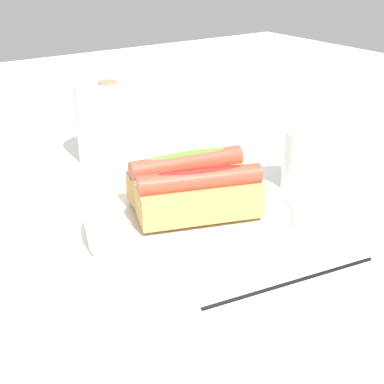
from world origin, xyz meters
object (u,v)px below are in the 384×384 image
water_glass (305,164)px  paper_towel_roll (110,123)px  hotdog_back (184,178)px  hotdog_front (200,195)px  chopstick_near (292,281)px  serving_bowl (192,217)px

water_glass → paper_towel_roll: 0.33m
water_glass → hotdog_back: bearing=174.7°
hotdog_front → hotdog_back: size_ratio=1.01×
paper_towel_roll → chopstick_near: bearing=-90.9°
hotdog_back → chopstick_near: size_ratio=0.71×
water_glass → chopstick_near: water_glass is taller
serving_bowl → paper_towel_roll: paper_towel_roll is taller
hotdog_back → water_glass: size_ratio=1.74×
serving_bowl → hotdog_front: bearing=-103.9°
serving_bowl → water_glass: water_glass is taller
hotdog_back → paper_towel_roll: size_ratio=1.17×
serving_bowl → hotdog_front: size_ratio=1.73×
hotdog_back → chopstick_near: hotdog_back is taller
water_glass → chopstick_near: size_ratio=0.41×
hotdog_back → chopstick_near: bearing=-85.9°
serving_bowl → chopstick_near: (0.02, -0.16, -0.01)m
hotdog_front → chopstick_near: bearing=-78.9°
hotdog_back → water_glass: 0.20m
water_glass → paper_towel_roll: bearing=124.1°
serving_bowl → hotdog_front: 0.05m
hotdog_back → paper_towel_roll: paper_towel_roll is taller
hotdog_front → chopstick_near: (0.03, -0.14, -0.06)m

